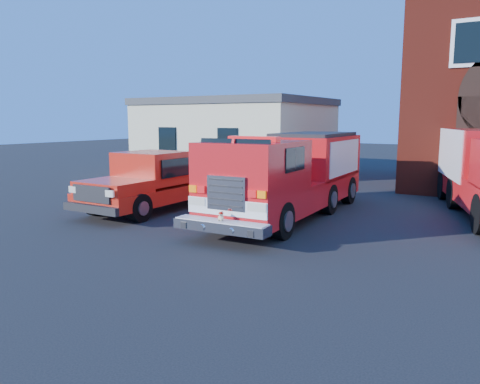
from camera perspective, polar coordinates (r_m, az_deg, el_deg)
The scene contains 4 objects.
ground at distance 13.18m, azimuth 2.74°, elevation -4.91°, with size 100.00×100.00×0.00m, color black.
side_building at distance 28.58m, azimuth -0.49°, elevation 7.00°, with size 10.20×8.20×4.35m.
fire_engine at distance 15.23m, azimuth 6.24°, elevation 2.23°, with size 2.79×8.79×2.68m.
pickup_truck at distance 16.71m, azimuth -9.96°, elevation 1.25°, with size 2.27×6.21×2.03m.
Camera 1 is at (6.15, -11.22, 3.13)m, focal length 35.00 mm.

